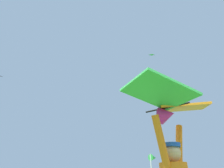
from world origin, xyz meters
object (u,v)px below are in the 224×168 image
(distant_kite_green_far_center, at_px, (152,55))
(distant_kite_black_mid_left, at_px, (0,76))
(held_stunt_kite, at_px, (171,104))
(marker_flag, at_px, (153,162))

(distant_kite_green_far_center, xyz_separation_m, distant_kite_black_mid_left, (-10.49, 16.29, 1.31))
(held_stunt_kite, height_order, distant_kite_green_far_center, distant_kite_green_far_center)
(held_stunt_kite, relative_size, distant_kite_green_far_center, 2.62)
(marker_flag, bearing_deg, distant_kite_black_mid_left, 98.54)
(distant_kite_black_mid_left, bearing_deg, marker_flag, -81.46)
(distant_kite_black_mid_left, bearing_deg, held_stunt_kite, -90.91)
(held_stunt_kite, xyz_separation_m, distant_kite_black_mid_left, (0.41, 26.09, 11.51))
(distant_kite_black_mid_left, xyz_separation_m, marker_flag, (3.33, -22.15, -11.79))
(held_stunt_kite, height_order, marker_flag, held_stunt_kite)
(held_stunt_kite, xyz_separation_m, distant_kite_green_far_center, (10.90, 9.80, 10.20))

